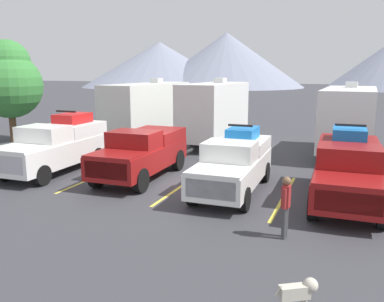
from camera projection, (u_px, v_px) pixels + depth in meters
The scene contains 16 objects.
ground_plane at pixel (186, 183), 16.26m from camera, with size 240.00×240.00×0.00m, color #38383D.
pickup_truck_a at pixel (56, 145), 18.05m from camera, with size 2.31×5.67×2.66m.
pickup_truck_b at pixel (142, 152), 16.97m from camera, with size 2.28×5.44×2.07m.
pickup_truck_c at pixel (234, 162), 15.10m from camera, with size 2.14×5.56×2.42m.
pickup_truck_d at pixel (348, 168), 13.87m from camera, with size 2.31×5.89×2.60m.
lot_stripe_a at pixel (26, 168), 18.82m from camera, with size 0.12×5.50×0.01m, color gold.
lot_stripe_b at pixel (98, 176), 17.40m from camera, with size 0.12×5.50×0.01m, color gold.
lot_stripe_c at pixel (183, 185), 15.98m from camera, with size 0.12×5.50×0.01m, color gold.
lot_stripe_d at pixel (284, 197), 14.56m from camera, with size 0.12×5.50×0.01m, color gold.
camper_trailer_a at pixel (148, 108), 26.29m from camera, with size 2.65×9.20×3.92m.
camper_trailer_b at pixel (214, 110), 24.20m from camera, with size 2.60×7.67×4.00m.
camper_trailer_c at pixel (348, 118), 21.17m from camera, with size 2.75×8.07×3.85m.
person_a at pixel (286, 203), 10.81m from camera, with size 0.24×0.38×1.72m.
dog at pixel (301, 290), 7.57m from camera, with size 0.75×0.56×0.66m.
tree_a at pixel (9, 80), 24.86m from camera, with size 3.98×3.98×6.30m.
mountain_ridge at pixel (269, 62), 98.48m from camera, with size 122.24×44.30×13.81m.
Camera 1 is at (5.98, -14.50, 4.50)m, focal length 37.86 mm.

